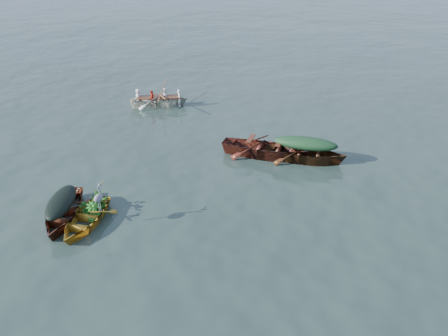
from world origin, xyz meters
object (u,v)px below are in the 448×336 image
object	(u,v)px
yellow_dinghy	(86,225)
rowed_boat	(160,106)
dark_covered_boat	(64,219)
heron	(99,202)
green_tarp_boat	(304,161)
open_wooden_boat	(264,157)

from	to	relation	value
yellow_dinghy	rowed_boat	xyz separation A→B (m)	(-2.80, 10.73, 0.00)
dark_covered_boat	heron	world-z (taller)	heron
green_tarp_boat	rowed_boat	bearing A→B (deg)	60.79
dark_covered_boat	green_tarp_boat	bearing A→B (deg)	25.03
green_tarp_boat	heron	world-z (taller)	heron
yellow_dinghy	open_wooden_boat	xyz separation A→B (m)	(4.11, 6.62, 0.00)
dark_covered_boat	open_wooden_boat	bearing A→B (deg)	32.57
yellow_dinghy	green_tarp_boat	distance (m)	8.86
dark_covered_boat	open_wooden_boat	distance (m)	8.24
yellow_dinghy	heron	size ratio (longest dim) A/B	3.46
open_wooden_boat	heron	size ratio (longest dim) A/B	5.40
open_wooden_boat	heron	xyz separation A→B (m)	(-3.57, -6.50, 0.89)
green_tarp_boat	yellow_dinghy	bearing A→B (deg)	135.34
rowed_boat	heron	world-z (taller)	heron
yellow_dinghy	rowed_boat	distance (m)	11.09
yellow_dinghy	green_tarp_boat	bearing A→B (deg)	42.80
rowed_boat	open_wooden_boat	bearing A→B (deg)	-145.33
yellow_dinghy	dark_covered_boat	bearing A→B (deg)	170.01
rowed_boat	dark_covered_boat	bearing A→B (deg)	165.72
dark_covered_boat	rowed_boat	world-z (taller)	rowed_boat
open_wooden_boat	rowed_boat	distance (m)	8.04
green_tarp_boat	heron	xyz separation A→B (m)	(-5.21, -6.62, 0.89)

